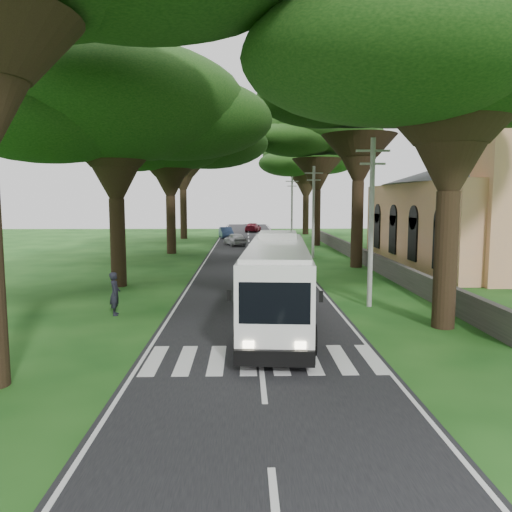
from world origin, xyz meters
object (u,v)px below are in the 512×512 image
Objects in this scene: pole_near at (371,220)px; pedestrian at (115,294)px; pole_mid at (313,210)px; distant_car_a at (235,239)px; pole_far at (292,207)px; distant_car_b at (226,232)px; coach_bus at (277,282)px; church at (478,202)px; distant_car_c at (253,227)px.

pedestrian is at bearing -172.64° from pole_near.
pole_mid is 1.94× the size of distant_car_a.
pole_far reaches higher than distant_car_a.
distant_car_a is 10.91m from distant_car_b.
pole_far is at bearing 88.23° from coach_bus.
coach_bus reaches higher than pedestrian.
church reaches higher than distant_car_b.
coach_bus is (-4.70, -43.55, -2.36)m from pole_far.
pole_far is 4.13× the size of pedestrian.
pole_near and pole_mid have the same top height.
distant_car_a is (-7.09, -8.06, -3.45)m from pole_far.
distant_car_c is at bearing 97.60° from pole_mid.
pole_near reaches higher than pedestrian.
pole_far is 43.86m from coach_bus.
pole_far is at bearing 90.00° from pole_near.
distant_car_a is at bearing -131.34° from pole_far.
pole_far is 1.84× the size of distant_car_b.
coach_bus is (-17.06, -19.09, -3.09)m from church.
pedestrian reaches higher than distant_car_a.
pole_near is at bearing -90.00° from pole_mid.
distant_car_a is at bearing -92.45° from distant_car_b.
church is 3.00× the size of pole_near.
church is at bearing -62.38° from distant_car_b.
distant_car_c is (2.39, 23.28, -0.01)m from distant_car_a.
pole_near reaches higher than distant_car_a.
pedestrian is (-24.15, -17.07, -3.94)m from church.
church is 43.38m from distant_car_c.
pole_mid is at bearing 109.97° from distant_car_c.
pole_far reaches higher than distant_car_c.
pole_near is at bearing -128.50° from church.
distant_car_b is at bearing 127.48° from church.
pole_mid is at bearing 83.10° from coach_bus.
church is at bearing -66.10° from pedestrian.
pole_near is 1.94× the size of distant_car_a.
pedestrian is at bearing 95.25° from distant_car_c.
pole_far is at bearing 116.82° from church.
pole_near is at bearing 83.89° from distant_car_a.
distant_car_a is at bearing 120.72° from pole_mid.
pole_far is at bearing -27.20° from pedestrian.
pole_mid reaches higher than distant_car_b.
pole_near is at bearing -88.61° from distant_car_b.
pole_far is (0.00, 20.00, 0.00)m from pole_mid.
pole_near is 12.31m from pedestrian.
distant_car_a reaches higher than distant_car_c.
distant_car_c is (3.80, 12.46, -0.02)m from distant_car_b.
pole_near is 6.34m from coach_bus.
church is at bearing 125.65° from distant_car_c.
church is 5.53× the size of distant_car_b.
pole_far is at bearing -27.80° from distant_car_b.
distant_car_b is at bearing -101.22° from distant_car_a.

